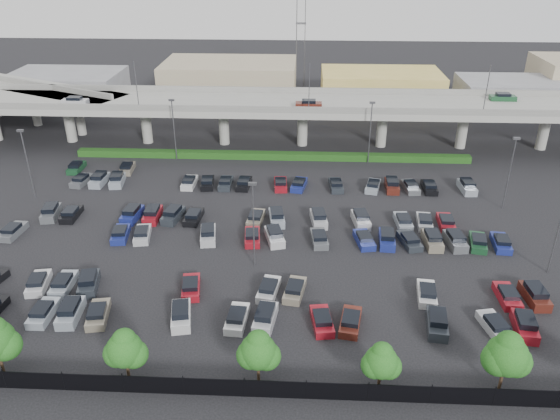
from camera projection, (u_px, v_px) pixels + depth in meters
The scene contains 10 objects.
ground at pixel (260, 231), 69.74m from camera, with size 280.00×280.00×0.00m, color black.
overpass at pixel (273, 107), 95.09m from camera, with size 150.00×13.00×15.80m.
on_ramp at pixel (13, 88), 107.18m from camera, with size 50.93×30.13×8.80m.
hedge at pixel (272, 156), 91.76m from camera, with size 66.00×1.60×1.10m, color #153810.
fence at pixel (232, 388), 44.40m from camera, with size 70.00×0.10×2.00m.
tree_row at pixel (242, 351), 44.50m from camera, with size 65.07×3.66×5.94m.
parked_cars at pixel (253, 236), 67.26m from camera, with size 62.72×41.61×1.67m.
light_poles at pixel (228, 179), 68.88m from camera, with size 66.90×48.38×10.30m.
distant_buildings at pixel (337, 84), 122.57m from camera, with size 138.00×24.00×9.00m.
comm_tower at pixel (301, 21), 128.41m from camera, with size 2.40×2.40×30.00m.
Camera 1 is at (5.45, -60.80, 33.93)m, focal length 35.00 mm.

